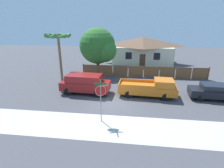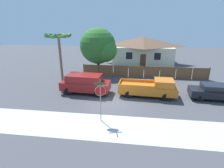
% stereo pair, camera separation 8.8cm
% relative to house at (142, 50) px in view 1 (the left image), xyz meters
% --- Properties ---
extents(ground_plane, '(80.00, 80.00, 0.00)m').
position_rel_house_xyz_m(ground_plane, '(-3.16, -17.38, -2.32)').
color(ground_plane, '#47474C').
extents(sidewalk_strip, '(36.00, 3.20, 0.01)m').
position_rel_house_xyz_m(sidewalk_strip, '(-3.16, -20.98, -2.31)').
color(sidewalk_strip, beige).
rests_on(sidewalk_strip, ground).
extents(wooden_fence, '(16.00, 0.12, 1.59)m').
position_rel_house_xyz_m(wooden_fence, '(-0.10, -9.02, -1.57)').
color(wooden_fence, brown).
rests_on(wooden_fence, ground).
extents(house, '(10.72, 6.27, 4.48)m').
position_rel_house_xyz_m(house, '(0.00, 0.00, 0.00)').
color(house, beige).
rests_on(house, ground).
extents(oak_tree, '(5.04, 4.80, 6.20)m').
position_rel_house_xyz_m(oak_tree, '(-6.08, -7.84, 1.38)').
color(oak_tree, brown).
rests_on(oak_tree, ground).
extents(palm_tree, '(2.78, 2.99, 5.65)m').
position_rel_house_xyz_m(palm_tree, '(-9.82, -12.08, 2.54)').
color(palm_tree, brown).
rests_on(palm_tree, ground).
extents(red_suv, '(4.91, 2.24, 1.91)m').
position_rel_house_xyz_m(red_suv, '(-6.12, -15.16, -1.28)').
color(red_suv, maroon).
rests_on(red_suv, ground).
extents(orange_pickup, '(5.51, 2.22, 1.73)m').
position_rel_house_xyz_m(orange_pickup, '(0.23, -15.18, -1.48)').
color(orange_pickup, orange).
rests_on(orange_pickup, ground).
extents(parked_sedan, '(4.57, 2.03, 1.43)m').
position_rel_house_xyz_m(parked_sedan, '(6.07, -15.16, -1.58)').
color(parked_sedan, black).
rests_on(parked_sedan, ground).
extents(stop_sign, '(0.83, 0.74, 3.08)m').
position_rel_house_xyz_m(stop_sign, '(-3.60, -20.24, -0.24)').
color(stop_sign, gray).
rests_on(stop_sign, ground).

